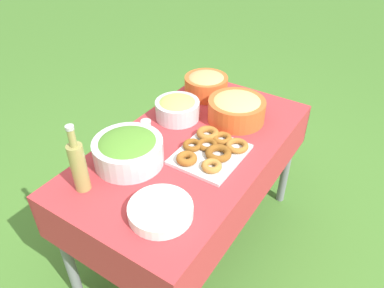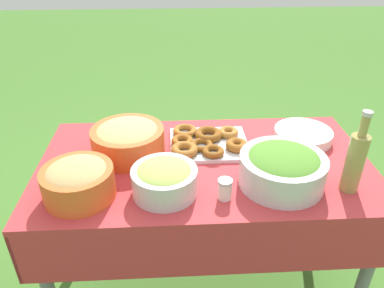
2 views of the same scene
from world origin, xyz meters
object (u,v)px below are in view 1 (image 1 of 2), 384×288
Objects in this scene: olive_oil_bottle at (78,165)px; bread_bowl at (206,84)px; salad_bowl at (128,149)px; donut_platter at (211,150)px; fruit_bowl at (177,108)px; plate_stack at (161,211)px; pasta_bowl at (237,108)px.

bread_bowl is (-0.97, 0.01, -0.05)m from olive_oil_bottle.
salad_bowl reaches higher than donut_platter.
fruit_bowl is (-0.18, -0.31, 0.04)m from donut_platter.
donut_platter is 0.57m from bread_bowl.
fruit_bowl reaches higher than donut_platter.
bread_bowl reaches higher than donut_platter.
pasta_bowl is at bearing -174.41° from plate_stack.
olive_oil_bottle reaches higher than donut_platter.
donut_platter is 1.43× the size of bread_bowl.
bread_bowl is (-0.47, -0.32, 0.05)m from donut_platter.
olive_oil_bottle reaches higher than fruit_bowl.
salad_bowl reaches higher than plate_stack.
donut_platter is at bearing 146.08° from olive_oil_bottle.
plate_stack is 0.81× the size of olive_oil_bottle.
donut_platter is (-0.25, 0.28, -0.05)m from salad_bowl.
salad_bowl is at bearing 168.24° from olive_oil_bottle.
pasta_bowl is (-0.58, 0.24, 0.00)m from salad_bowl.
donut_platter is at bearing 7.14° from pasta_bowl.
pasta_bowl reaches higher than fruit_bowl.
pasta_bowl is 1.28× the size of fruit_bowl.
donut_platter is at bearing 132.11° from salad_bowl.
plate_stack is 1.08× the size of fruit_bowl.
fruit_bowl is (0.15, -0.27, -0.01)m from pasta_bowl.
donut_platter is at bearing 60.76° from fruit_bowl.
pasta_bowl is 0.84× the size of donut_platter.
salad_bowl reaches higher than bread_bowl.
fruit_bowl is (-0.61, -0.35, 0.04)m from plate_stack.
salad_bowl is 0.38m from donut_platter.
fruit_bowl is (-0.43, -0.03, -0.01)m from salad_bowl.
pasta_bowl reaches higher than bread_bowl.
plate_stack is (0.76, 0.07, -0.05)m from pasta_bowl.
fruit_bowl is at bearing -150.49° from plate_stack.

